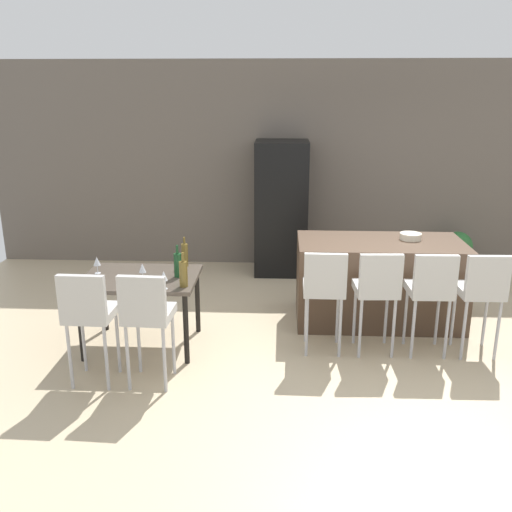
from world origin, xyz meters
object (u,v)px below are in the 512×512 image
object	(u,v)px
wine_bottle_corner	(183,273)
potted_plant	(457,249)
dining_chair_near	(88,310)
kitchen_island	(378,281)
bar_chair_middle	(377,286)
bar_chair_far	(482,288)
wine_glass_middle	(142,268)
dining_table	(141,284)
dining_chair_far	(147,311)
bar_chair_left	(324,286)
fruit_bowl	(411,236)
refrigerator	(281,208)
wine_glass_far	(97,262)
bar_chair_right	(431,287)
wine_bottle_right	(178,265)
wine_glass_left	(164,276)
wine_bottle_end	(185,255)

from	to	relation	value
wine_bottle_corner	potted_plant	bearing A→B (deg)	39.10
potted_plant	dining_chair_near	bearing A→B (deg)	-141.59
kitchen_island	bar_chair_middle	distance (m)	0.88
wine_bottle_corner	bar_chair_far	bearing A→B (deg)	4.16
wine_glass_middle	dining_table	bearing A→B (deg)	116.47
dining_chair_far	wine_bottle_corner	xyz separation A→B (m)	(0.23, 0.52, 0.17)
bar_chair_left	fruit_bowl	distance (m)	1.39
kitchen_island	refrigerator	world-z (taller)	refrigerator
kitchen_island	dining_chair_far	xyz separation A→B (m)	(-2.22, -1.55, 0.24)
bar_chair_left	wine_bottle_corner	world-z (taller)	wine_bottle_corner
wine_glass_far	potted_plant	distance (m)	4.93
bar_chair_left	bar_chair_middle	distance (m)	0.51
bar_chair_right	fruit_bowl	distance (m)	0.96
wine_bottle_corner	bar_chair_right	bearing A→B (deg)	5.01
bar_chair_right	dining_table	distance (m)	2.81
bar_chair_left	wine_bottle_right	xyz separation A→B (m)	(-1.43, 0.07, 0.17)
wine_bottle_right	wine_glass_middle	world-z (taller)	wine_bottle_right
bar_chair_far	wine_glass_far	distance (m)	3.74
wine_glass_left	potted_plant	size ratio (longest dim) A/B	0.29
dining_table	fruit_bowl	size ratio (longest dim) A/B	4.76
bar_chair_middle	bar_chair_left	bearing A→B (deg)	-179.99
dining_chair_far	bar_chair_left	bearing A→B (deg)	24.90
refrigerator	dining_chair_far	bearing A→B (deg)	-109.09
dining_table	bar_chair_middle	bearing A→B (deg)	-1.54
bar_chair_middle	wine_glass_middle	size ratio (longest dim) A/B	6.03
dining_chair_near	potted_plant	distance (m)	5.23
wine_bottle_right	wine_glass_middle	xyz separation A→B (m)	(-0.32, -0.13, -0.00)
wine_bottle_right	refrigerator	world-z (taller)	refrigerator
bar_chair_middle	dining_chair_far	bearing A→B (deg)	-160.70
bar_chair_far	wine_glass_left	distance (m)	3.00
kitchen_island	bar_chair_middle	size ratio (longest dim) A/B	1.71
wine_glass_far	kitchen_island	bearing A→B (deg)	13.43
wine_glass_middle	fruit_bowl	world-z (taller)	fruit_bowl
wine_glass_middle	refrigerator	bearing A→B (deg)	63.07
bar_chair_left	refrigerator	bearing A→B (deg)	99.57
dining_table	wine_bottle_corner	bearing A→B (deg)	-29.00
wine_bottle_end	wine_glass_left	bearing A→B (deg)	-96.15
dining_chair_far	wine_bottle_end	xyz separation A→B (m)	(0.14, 1.13, 0.17)
dining_table	wine_bottle_end	size ratio (longest dim) A/B	3.61
bar_chair_left	dining_chair_far	size ratio (longest dim) A/B	1.00
bar_chair_far	wine_bottle_right	xyz separation A→B (m)	(-2.91, 0.07, 0.17)
kitchen_island	wine_glass_middle	distance (m)	2.60
bar_chair_right	wine_glass_middle	distance (m)	2.76
dining_table	dining_chair_near	distance (m)	0.82
wine_bottle_right	potted_plant	distance (m)	4.27
dining_chair_far	kitchen_island	bearing A→B (deg)	34.98
wine_bottle_end	fruit_bowl	size ratio (longest dim) A/B	1.32
wine_bottle_right	wine_glass_far	world-z (taller)	wine_bottle_right
wine_glass_middle	fruit_bowl	bearing A→B (deg)	19.79
dining_chair_near	wine_glass_left	size ratio (longest dim) A/B	6.03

